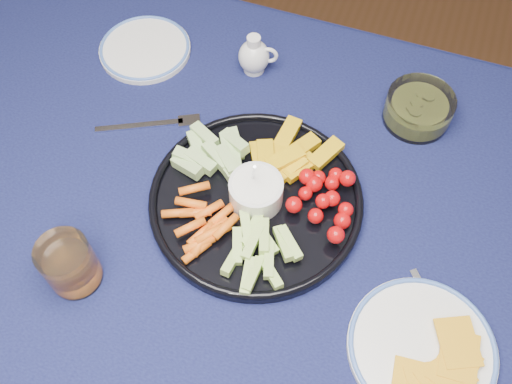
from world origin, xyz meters
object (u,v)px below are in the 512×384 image
(dining_table, at_px, (197,249))
(crudite_platter, at_px, (255,197))
(cheese_plate, at_px, (423,347))
(juice_tumbler, at_px, (70,266))
(pickle_bowl, at_px, (418,110))
(side_plate_extra, at_px, (145,49))
(creamer_pitcher, at_px, (254,56))

(dining_table, relative_size, crudite_platter, 4.72)
(cheese_plate, xyz_separation_m, juice_tumbler, (-0.52, -0.07, 0.03))
(dining_table, relative_size, cheese_plate, 7.77)
(dining_table, distance_m, cheese_plate, 0.41)
(cheese_plate, height_order, juice_tumbler, juice_tumbler)
(pickle_bowl, bearing_deg, crudite_platter, -128.52)
(crudite_platter, xyz_separation_m, juice_tumbler, (-0.21, -0.22, 0.02))
(pickle_bowl, xyz_separation_m, juice_tumbler, (-0.43, -0.49, 0.02))
(crudite_platter, relative_size, pickle_bowl, 2.92)
(dining_table, relative_size, side_plate_extra, 9.27)
(juice_tumbler, height_order, side_plate_extra, juice_tumbler)
(dining_table, height_order, side_plate_extra, side_plate_extra)
(juice_tumbler, xyz_separation_m, side_plate_extra, (-0.11, 0.47, -0.03))
(creamer_pitcher, bearing_deg, side_plate_extra, -172.60)
(crudite_platter, bearing_deg, juice_tumbler, -134.31)
(pickle_bowl, bearing_deg, juice_tumbler, -131.23)
(dining_table, distance_m, creamer_pitcher, 0.38)
(side_plate_extra, bearing_deg, crudite_platter, -38.11)
(cheese_plate, bearing_deg, crudite_platter, 154.36)
(creamer_pitcher, relative_size, juice_tumbler, 0.88)
(pickle_bowl, distance_m, cheese_plate, 0.43)
(pickle_bowl, bearing_deg, side_plate_extra, -178.41)
(side_plate_extra, bearing_deg, cheese_plate, -32.45)
(creamer_pitcher, height_order, juice_tumbler, juice_tumbler)
(creamer_pitcher, xyz_separation_m, pickle_bowl, (0.32, -0.01, -0.01))
(creamer_pitcher, distance_m, juice_tumbler, 0.51)
(pickle_bowl, xyz_separation_m, cheese_plate, (0.10, -0.42, -0.01))
(cheese_plate, bearing_deg, side_plate_extra, 147.55)
(crudite_platter, xyz_separation_m, creamer_pitcher, (-0.10, 0.28, 0.02))
(creamer_pitcher, bearing_deg, dining_table, -86.30)
(crudite_platter, relative_size, juice_tumbler, 3.76)
(cheese_plate, bearing_deg, dining_table, 169.21)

